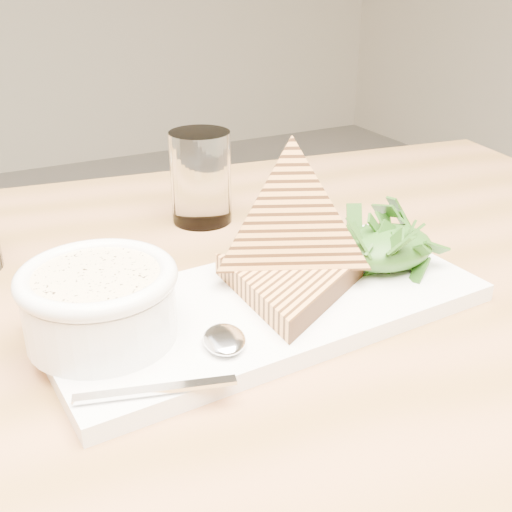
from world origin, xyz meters
name	(u,v)px	position (x,y,z in m)	size (l,w,h in m)	color
table_top	(134,358)	(0.10, 0.02, 0.72)	(1.33, 0.89, 0.04)	#9E683E
table_leg_br	(384,331)	(0.71, 0.42, 0.35)	(0.06, 0.06, 0.70)	#9E683E
platter	(266,306)	(0.22, 0.01, 0.75)	(0.39, 0.18, 0.02)	white
soup_bowl	(101,311)	(0.07, 0.01, 0.78)	(0.12, 0.12, 0.05)	white
soup	(97,279)	(0.07, 0.01, 0.81)	(0.10, 0.10, 0.01)	beige
bowl_rim	(97,277)	(0.07, 0.01, 0.81)	(0.13, 0.13, 0.01)	white
sandwich_flat	(289,285)	(0.24, 0.00, 0.77)	(0.17, 0.17, 0.02)	#CD8742
sandwich_lean	(292,226)	(0.26, 0.03, 0.81)	(0.17, 0.17, 0.09)	#CD8742
salad_base	(385,247)	(0.35, 0.01, 0.78)	(0.10, 0.08, 0.04)	black
arugula_pile	(386,240)	(0.35, 0.01, 0.79)	(0.11, 0.10, 0.05)	#30631A
spoon_bowl	(224,339)	(0.15, -0.05, 0.76)	(0.03, 0.05, 0.01)	silver
spoon_handle	(156,389)	(0.08, -0.08, 0.76)	(0.12, 0.01, 0.00)	silver
glass_far	(201,178)	(0.25, 0.24, 0.80)	(0.07, 0.07, 0.11)	white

